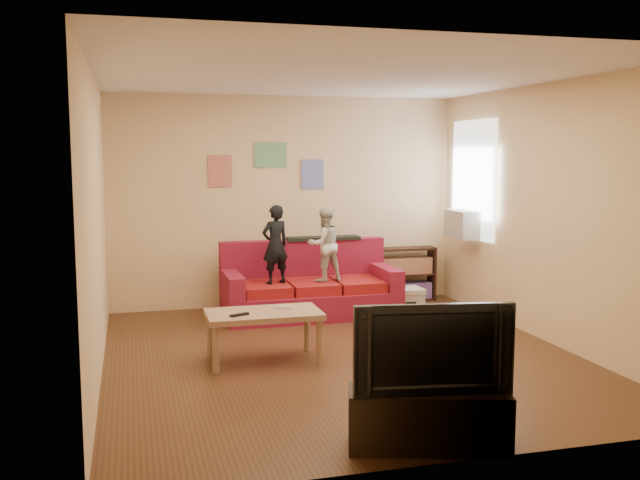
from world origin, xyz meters
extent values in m
cube|color=#55321C|center=(0.00, 0.00, -0.01)|extent=(4.50, 5.00, 0.01)
cube|color=white|center=(0.00, 0.00, 2.71)|extent=(4.50, 5.00, 0.01)
cube|color=beige|center=(0.00, 2.50, 1.35)|extent=(4.50, 0.01, 2.70)
cube|color=beige|center=(0.00, -2.50, 1.35)|extent=(4.50, 0.01, 2.70)
cube|color=beige|center=(-2.25, 0.00, 1.35)|extent=(0.01, 5.00, 2.70)
cube|color=beige|center=(2.25, 0.00, 1.35)|extent=(0.01, 5.00, 2.70)
cube|color=maroon|center=(0.13, 1.75, 0.16)|extent=(2.09, 0.94, 0.31)
cube|color=maroon|center=(0.13, 2.12, 0.60)|extent=(2.09, 0.19, 0.58)
cube|color=maroon|center=(-0.82, 1.75, 0.45)|extent=(0.19, 0.94, 0.26)
cube|color=maroon|center=(1.08, 1.75, 0.45)|extent=(0.19, 0.94, 0.26)
cube|color=maroon|center=(-0.44, 1.67, 0.38)|extent=(0.54, 0.71, 0.13)
cube|color=maroon|center=(0.13, 1.67, 0.38)|extent=(0.54, 0.71, 0.13)
cube|color=maroon|center=(0.70, 1.67, 0.38)|extent=(0.54, 0.71, 0.13)
cube|color=black|center=(0.39, 2.12, 0.90)|extent=(0.94, 0.23, 0.04)
imported|color=black|center=(-0.32, 1.65, 0.91)|extent=(0.39, 0.32, 0.93)
imported|color=silver|center=(0.28, 1.65, 0.89)|extent=(0.49, 0.42, 0.89)
cube|color=tan|center=(-0.76, 0.01, 0.46)|extent=(1.08, 0.59, 0.05)
cylinder|color=tan|center=(-1.25, -0.23, 0.22)|extent=(0.06, 0.06, 0.43)
cylinder|color=tan|center=(-0.28, -0.23, 0.22)|extent=(0.06, 0.06, 0.43)
cylinder|color=tan|center=(-1.25, 0.26, 0.22)|extent=(0.06, 0.06, 0.43)
cylinder|color=tan|center=(-0.28, 0.26, 0.22)|extent=(0.06, 0.06, 0.43)
cube|color=black|center=(-1.01, -0.11, 0.50)|extent=(0.19, 0.12, 0.02)
cube|color=silver|center=(-0.56, 0.06, 0.50)|extent=(0.15, 0.10, 0.03)
cube|color=black|center=(1.10, 2.30, 0.36)|extent=(0.03, 0.27, 0.72)
cube|color=black|center=(1.97, 2.30, 0.36)|extent=(0.03, 0.27, 0.72)
cube|color=black|center=(1.54, 2.30, 0.01)|extent=(0.89, 0.27, 0.03)
cube|color=black|center=(1.54, 2.30, 0.70)|extent=(0.89, 0.27, 0.03)
cube|color=black|center=(1.54, 2.30, 0.36)|extent=(0.84, 0.27, 0.02)
cube|color=#5B3F8C|center=(1.54, 2.30, 0.13)|extent=(0.79, 0.23, 0.21)
cube|color=brown|center=(1.54, 2.30, 0.48)|extent=(0.79, 0.23, 0.21)
cube|color=white|center=(2.22, 1.65, 1.64)|extent=(0.04, 1.08, 1.48)
cube|color=#B7B2A3|center=(2.10, 1.65, 1.08)|extent=(0.28, 0.55, 0.35)
cube|color=#D87266|center=(-0.85, 2.48, 1.75)|extent=(0.30, 0.01, 0.40)
cube|color=#72B27F|center=(-0.20, 2.48, 1.95)|extent=(0.42, 0.01, 0.32)
cube|color=#727FCC|center=(0.35, 2.48, 1.70)|extent=(0.30, 0.01, 0.38)
cube|color=silver|center=(1.28, 1.58, 0.13)|extent=(0.43, 0.33, 0.26)
cube|color=silver|center=(1.28, 1.58, 0.29)|extent=(0.46, 0.35, 0.05)
cube|color=black|center=(1.28, 1.41, 0.14)|extent=(0.20, 0.00, 0.07)
cube|color=black|center=(-0.06, -2.25, 0.20)|extent=(1.13, 0.65, 0.40)
imported|color=black|center=(-0.06, -2.25, 0.71)|extent=(1.07, 0.30, 0.61)
sphere|color=silver|center=(0.77, 1.22, 0.05)|extent=(0.12, 0.12, 0.10)
camera|label=1|loc=(-1.96, -6.51, 1.99)|focal=40.00mm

